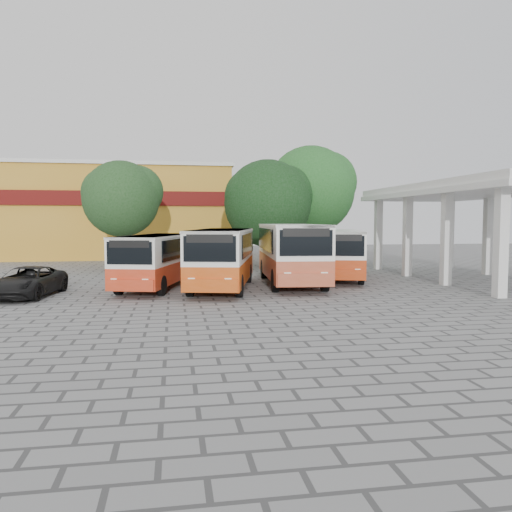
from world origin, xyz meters
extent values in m
plane|color=gray|center=(0.00, 0.00, 0.00)|extent=(90.00, 90.00, 0.00)
cube|color=silver|center=(7.85, -2.50, 2.50)|extent=(0.45, 0.45, 5.00)
cube|color=silver|center=(7.85, 10.50, 2.50)|extent=(0.45, 0.45, 5.00)
cube|color=silver|center=(13.15, 10.50, 2.50)|extent=(0.45, 0.45, 5.00)
cube|color=silver|center=(10.50, 4.00, 5.20)|extent=(6.60, 15.60, 0.40)
cube|color=silver|center=(10.50, 4.00, 4.85)|extent=(6.80, 15.80, 0.30)
cube|color=#C28924|center=(-11.00, 26.00, 4.00)|extent=(20.00, 10.00, 8.00)
cube|color=#590C0A|center=(-11.00, 20.90, 5.20)|extent=(20.00, 0.20, 1.20)
cube|color=silver|center=(-11.00, 26.00, 8.15)|extent=(20.40, 10.40, 0.30)
cube|color=red|center=(-6.89, 2.95, 0.82)|extent=(3.98, 7.53, 0.95)
cube|color=white|center=(-6.89, 2.95, 1.95)|extent=(3.98, 7.53, 1.33)
cube|color=white|center=(-6.89, 2.95, 2.56)|extent=(4.02, 7.54, 0.11)
cube|color=black|center=(-7.99, 2.95, 1.97)|extent=(1.60, 5.76, 0.95)
cube|color=black|center=(-5.78, 2.95, 1.97)|extent=(1.60, 5.76, 0.95)
cube|color=black|center=(-6.89, -0.68, 1.97)|extent=(1.89, 0.56, 0.95)
cube|color=black|center=(-6.89, -0.68, 2.35)|extent=(1.67, 0.51, 0.31)
cylinder|color=black|center=(-7.86, 0.61, 0.45)|extent=(0.25, 0.90, 0.90)
cylinder|color=black|center=(-5.91, 0.61, 0.45)|extent=(0.25, 0.90, 0.90)
cylinder|color=black|center=(-7.86, 5.30, 0.45)|extent=(0.25, 0.90, 0.90)
cylinder|color=black|center=(-5.91, 5.30, 0.45)|extent=(0.25, 0.90, 0.90)
cube|color=#C4460C|center=(-3.68, 2.21, 0.90)|extent=(4.11, 8.32, 1.05)
cube|color=white|center=(-3.68, 2.21, 2.16)|extent=(4.11, 8.32, 1.47)
cube|color=white|center=(-3.68, 2.21, 2.84)|extent=(4.16, 8.33, 0.12)
cube|color=black|center=(-4.90, 2.21, 2.18)|extent=(1.51, 6.44, 1.05)
cube|color=black|center=(-2.46, 2.21, 2.18)|extent=(1.51, 6.44, 1.05)
cube|color=black|center=(-3.68, -1.81, 2.18)|extent=(2.10, 0.53, 1.05)
cube|color=black|center=(-3.68, -1.81, 2.60)|extent=(1.86, 0.48, 0.34)
cylinder|color=black|center=(-4.76, -0.39, 0.50)|extent=(0.28, 1.00, 1.00)
cylinder|color=black|center=(-2.60, -0.39, 0.50)|extent=(0.28, 1.00, 1.00)
cylinder|color=black|center=(-4.76, 4.81, 0.50)|extent=(0.28, 1.00, 1.00)
cylinder|color=black|center=(-2.60, 4.81, 0.50)|extent=(0.28, 1.00, 1.00)
cube|color=#B24829|center=(0.04, 3.43, 0.98)|extent=(3.32, 8.83, 1.13)
cube|color=white|center=(0.04, 3.43, 2.34)|extent=(3.32, 8.83, 1.59)
cube|color=white|center=(0.04, 3.43, 3.07)|extent=(3.37, 8.84, 0.13)
cube|color=black|center=(-1.28, 3.43, 2.35)|extent=(0.66, 7.11, 1.13)
cube|color=black|center=(1.35, 3.43, 2.35)|extent=(0.66, 7.11, 1.13)
cube|color=black|center=(0.04, -0.91, 2.35)|extent=(2.32, 0.25, 1.13)
cube|color=black|center=(0.04, -0.91, 2.81)|extent=(2.05, 0.24, 0.37)
cylinder|color=black|center=(-1.13, 0.62, 0.54)|extent=(0.30, 1.08, 1.08)
cylinder|color=black|center=(1.20, 0.62, 0.54)|extent=(0.30, 1.08, 1.08)
cylinder|color=black|center=(-1.13, 6.24, 0.54)|extent=(0.30, 1.08, 1.08)
cylinder|color=black|center=(1.20, 6.24, 0.54)|extent=(0.30, 1.08, 1.08)
cube|color=#B32F06|center=(3.27, 5.34, 0.86)|extent=(4.27, 7.98, 1.00)
cube|color=white|center=(3.27, 5.34, 2.07)|extent=(4.27, 7.98, 1.40)
cube|color=white|center=(3.27, 5.34, 2.71)|extent=(4.32, 7.99, 0.11)
cube|color=black|center=(2.11, 5.34, 2.08)|extent=(1.75, 6.09, 1.00)
cube|color=black|center=(4.44, 5.34, 2.08)|extent=(1.75, 6.09, 1.00)
cube|color=black|center=(3.27, 1.49, 2.08)|extent=(1.99, 0.60, 1.00)
cube|color=black|center=(3.27, 1.49, 2.48)|extent=(1.76, 0.55, 0.32)
cylinder|color=black|center=(2.24, 2.85, 0.48)|extent=(0.27, 0.96, 0.96)
cylinder|color=black|center=(4.31, 2.85, 0.48)|extent=(0.27, 0.96, 0.96)
cylinder|color=black|center=(2.24, 7.82, 0.48)|extent=(0.27, 0.96, 0.96)
cylinder|color=black|center=(4.31, 7.82, 0.48)|extent=(0.27, 0.96, 0.96)
cylinder|color=black|center=(-9.50, 13.21, 1.75)|extent=(0.38, 0.38, 3.49)
sphere|color=#1B3F17|center=(-9.50, 13.21, 4.81)|extent=(5.16, 5.16, 5.16)
sphere|color=#1B3F17|center=(-8.46, 13.51, 5.33)|extent=(3.61, 3.61, 3.61)
sphere|color=#1B3F17|center=(-10.40, 13.01, 5.20)|extent=(3.35, 3.35, 3.35)
cylinder|color=#392919|center=(0.70, 13.54, 1.76)|extent=(0.42, 0.42, 3.53)
sphere|color=black|center=(0.70, 13.54, 4.58)|extent=(6.26, 6.26, 6.26)
sphere|color=black|center=(1.95, 13.84, 5.20)|extent=(4.38, 4.38, 4.38)
sphere|color=black|center=(-0.40, 13.34, 5.05)|extent=(4.07, 4.07, 4.07)
cylinder|color=black|center=(4.55, 15.97, 2.12)|extent=(0.44, 0.44, 4.25)
sphere|color=#1D571D|center=(4.55, 15.97, 5.70)|extent=(6.85, 6.85, 6.85)
sphere|color=#1D571D|center=(5.92, 16.27, 6.39)|extent=(4.80, 4.80, 4.80)
sphere|color=#1D571D|center=(3.35, 15.77, 6.21)|extent=(4.45, 4.45, 4.45)
imported|color=black|center=(-12.35, 1.13, 0.65)|extent=(2.81, 4.94, 1.30)
camera|label=1|loc=(-6.02, -21.84, 3.29)|focal=35.00mm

